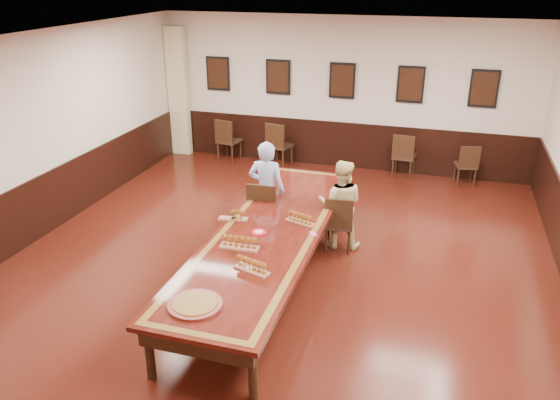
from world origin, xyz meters
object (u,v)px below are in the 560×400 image
(person_woman, at_px, (341,204))
(chair_woman, at_px, (339,222))
(person_man, at_px, (267,190))
(spare_chair_d, at_px, (466,164))
(carved_platter, at_px, (195,305))
(conference_table, at_px, (269,239))
(spare_chair_a, at_px, (229,139))
(spare_chair_b, at_px, (280,144))
(spare_chair_c, at_px, (404,155))
(chair_man, at_px, (265,210))

(person_woman, bearing_deg, chair_woman, 90.00)
(person_man, xyz_separation_m, person_woman, (1.20, -0.01, -0.09))
(spare_chair_d, relative_size, carved_platter, 1.33)
(spare_chair_d, bearing_deg, person_man, 35.59)
(spare_chair_d, xyz_separation_m, carved_platter, (-2.84, -6.62, 0.35))
(carved_platter, bearing_deg, chair_woman, 73.23)
(chair_woman, bearing_deg, conference_table, 51.00)
(spare_chair_a, relative_size, person_man, 0.60)
(spare_chair_b, relative_size, carved_platter, 1.56)
(spare_chair_a, distance_m, person_man, 3.98)
(spare_chair_d, bearing_deg, carved_platter, 54.94)
(chair_woman, relative_size, spare_chair_a, 0.94)
(person_man, bearing_deg, spare_chair_b, -79.75)
(person_woman, xyz_separation_m, conference_table, (-0.74, -1.26, -0.10))
(spare_chair_a, xyz_separation_m, person_woman, (3.23, -3.42, 0.23))
(spare_chair_a, bearing_deg, person_man, 130.56)
(person_woman, bearing_deg, spare_chair_c, -107.03)
(spare_chair_c, bearing_deg, carved_platter, 81.88)
(spare_chair_d, distance_m, carved_platter, 7.21)
(chair_woman, bearing_deg, spare_chair_c, -106.59)
(spare_chair_b, relative_size, spare_chair_c, 1.05)
(spare_chair_c, height_order, conference_table, spare_chair_c)
(spare_chair_a, bearing_deg, conference_table, 127.80)
(spare_chair_c, distance_m, spare_chair_d, 1.24)
(spare_chair_b, xyz_separation_m, person_woman, (2.01, -3.36, 0.21))
(spare_chair_c, distance_m, person_woman, 3.55)
(carved_platter, bearing_deg, spare_chair_d, 66.75)
(spare_chair_d, bearing_deg, person_woman, 48.80)
(carved_platter, bearing_deg, person_man, 94.74)
(chair_man, relative_size, chair_woman, 1.11)
(spare_chair_b, bearing_deg, chair_man, 116.40)
(chair_woman, relative_size, spare_chair_b, 0.91)
(chair_man, height_order, spare_chair_a, chair_man)
(chair_man, bearing_deg, carved_platter, 91.48)
(chair_man, height_order, person_woman, person_woman)
(conference_table, bearing_deg, chair_man, 111.25)
(chair_man, relative_size, spare_chair_c, 1.07)
(spare_chair_b, relative_size, person_woman, 0.70)
(spare_chair_a, distance_m, spare_chair_c, 3.90)
(spare_chair_b, xyz_separation_m, carved_platter, (1.08, -6.59, 0.27))
(chair_man, bearing_deg, spare_chair_b, -80.06)
(spare_chair_d, bearing_deg, chair_woman, 49.61)
(spare_chair_c, xyz_separation_m, spare_chair_d, (1.24, -0.08, -0.05))
(spare_chair_c, bearing_deg, chair_woman, 84.85)
(spare_chair_c, xyz_separation_m, carved_platter, (-1.60, -6.70, 0.30))
(spare_chair_a, distance_m, spare_chair_d, 5.14)
(conference_table, bearing_deg, spare_chair_a, 118.00)
(chair_woman, bearing_deg, spare_chair_a, -53.39)
(spare_chair_c, bearing_deg, person_man, 66.95)
(person_woman, bearing_deg, carved_platter, 67.78)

